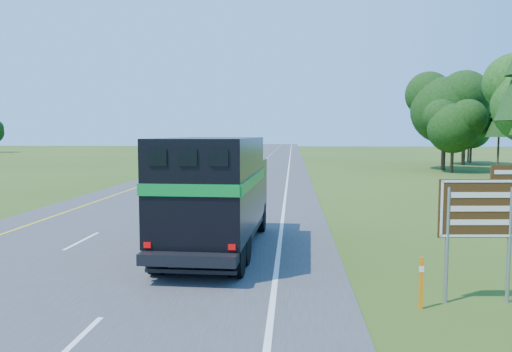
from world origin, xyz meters
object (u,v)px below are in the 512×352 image
(white_suv, at_px, (182,167))
(exit_sign, at_px, (481,214))
(far_car, at_px, (251,148))
(horse_truck, at_px, (216,191))

(white_suv, xyz_separation_m, exit_sign, (14.55, -32.97, 1.15))
(white_suv, height_order, far_car, white_suv)
(horse_truck, relative_size, exit_sign, 2.67)
(white_suv, bearing_deg, horse_truck, -73.20)
(white_suv, xyz_separation_m, far_car, (1.00, 64.89, -0.18))
(white_suv, relative_size, exit_sign, 2.06)
(exit_sign, bearing_deg, far_car, 93.21)
(white_suv, distance_m, exit_sign, 36.06)
(far_car, height_order, exit_sign, exit_sign)
(horse_truck, relative_size, far_car, 1.98)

